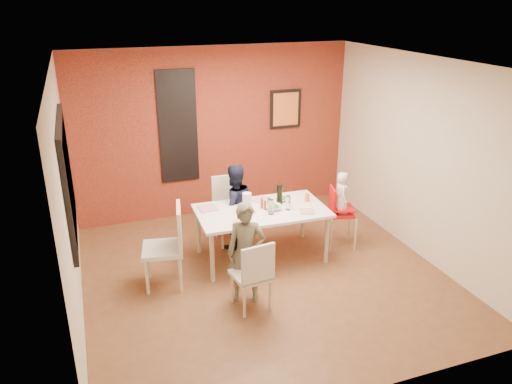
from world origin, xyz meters
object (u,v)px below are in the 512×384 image
object	(u,v)px
child_near	(246,253)
chair_left	(170,242)
high_chair	(339,211)
toddler	(342,192)
chair_far	(229,205)
paper_towel_roll	(247,203)
wine_bottle	(280,194)
dining_table	(262,214)
child_far	(234,207)
chair_near	(254,273)

from	to	relation	value
child_near	chair_left	bearing A→B (deg)	161.82
high_chair	toddler	world-z (taller)	toddler
toddler	chair_left	bearing A→B (deg)	112.90
chair_far	child_near	bearing A→B (deg)	-99.07
chair_left	paper_towel_roll	size ratio (longest dim) A/B	3.93
toddler	wine_bottle	size ratio (longest dim) A/B	2.08
chair_left	child_near	world-z (taller)	child_near
dining_table	paper_towel_roll	size ratio (longest dim) A/B	6.58
dining_table	wine_bottle	world-z (taller)	wine_bottle
chair_left	paper_towel_roll	bearing A→B (deg)	113.91
wine_bottle	dining_table	bearing A→B (deg)	-162.56
chair_far	child_far	bearing A→B (deg)	-89.58
high_chair	child_near	world-z (taller)	child_near
child_far	chair_far	bearing A→B (deg)	-98.31
child_near	wine_bottle	bearing A→B (deg)	71.49
chair_left	child_far	world-z (taller)	child_far
chair_far	chair_left	xyz separation A→B (m)	(-1.05, -0.95, 0.04)
child_far	paper_towel_roll	distance (m)	0.51
chair_far	chair_left	world-z (taller)	chair_left
chair_near	child_near	size ratio (longest dim) A/B	0.71
chair_left	wine_bottle	size ratio (longest dim) A/B	3.65
chair_far	chair_near	bearing A→B (deg)	-97.52
chair_near	wine_bottle	world-z (taller)	wine_bottle
chair_near	wine_bottle	distance (m)	1.51
chair_left	wine_bottle	bearing A→B (deg)	113.43
wine_bottle	paper_towel_roll	bearing A→B (deg)	-168.46
dining_table	toddler	world-z (taller)	toddler
chair_left	toddler	world-z (taller)	toddler
high_chair	paper_towel_roll	size ratio (longest dim) A/B	3.36
chair_far	toddler	size ratio (longest dim) A/B	1.63
dining_table	high_chair	bearing A→B (deg)	-1.75
dining_table	chair_far	world-z (taller)	chair_far
high_chair	wine_bottle	distance (m)	0.93
dining_table	chair_left	xyz separation A→B (m)	(-1.30, -0.26, -0.07)
chair_left	high_chair	size ratio (longest dim) A/B	1.17
high_chair	wine_bottle	bearing A→B (deg)	97.10
dining_table	child_near	size ratio (longest dim) A/B	1.43
chair_left	child_near	xyz separation A→B (m)	(0.77, -0.63, 0.03)
chair_far	child_near	distance (m)	1.61
chair_far	high_chair	distance (m)	1.58
wine_bottle	chair_near	bearing A→B (deg)	-123.35
dining_table	chair_left	distance (m)	1.32
child_near	chair_far	bearing A→B (deg)	101.34
chair_left	child_far	xyz separation A→B (m)	(1.04, 0.70, 0.03)
chair_near	paper_towel_roll	xyz separation A→B (m)	(0.30, 1.12, 0.37)
chair_near	chair_far	distance (m)	1.84
chair_far	toddler	world-z (taller)	toddler
dining_table	toddler	xyz separation A→B (m)	(1.18, -0.05, 0.17)
chair_left	child_far	distance (m)	1.26
chair_far	high_chair	xyz separation A→B (m)	(1.41, -0.72, -0.00)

